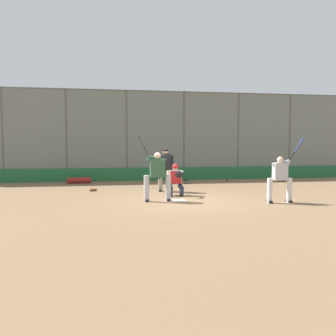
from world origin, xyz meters
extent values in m
plane|color=#846647|center=(0.00, 0.00, 0.00)|extent=(160.00, 160.00, 0.00)
cube|color=white|center=(0.00, 0.00, 0.01)|extent=(0.43, 0.43, 0.01)
cylinder|color=#515651|center=(-7.74, -6.68, 2.40)|extent=(0.08, 0.08, 4.79)
cylinder|color=#515651|center=(-4.64, -6.68, 2.40)|extent=(0.08, 0.08, 4.79)
cylinder|color=#515651|center=(-1.55, -6.68, 2.40)|extent=(0.08, 0.08, 4.79)
cylinder|color=#515651|center=(1.55, -6.68, 2.40)|extent=(0.08, 0.08, 4.79)
cylinder|color=#515651|center=(4.64, -6.68, 2.40)|extent=(0.08, 0.08, 4.79)
cylinder|color=#515651|center=(7.74, -6.68, 2.40)|extent=(0.08, 0.08, 4.79)
cube|color=slate|center=(0.00, -6.68, 2.40)|extent=(21.67, 0.01, 4.79)
cylinder|color=#515651|center=(0.00, -6.68, 4.76)|extent=(21.67, 0.06, 0.06)
cube|color=#236638|center=(0.00, -6.58, 0.34)|extent=(21.24, 0.18, 0.67)
cube|color=slate|center=(0.92, -8.98, 0.06)|extent=(15.17, 2.50, 0.12)
cube|color=slate|center=(0.92, -8.15, 0.22)|extent=(15.17, 0.55, 0.44)
cube|color=#B7BABC|center=(0.92, -8.15, 0.48)|extent=(15.17, 0.24, 0.08)
cube|color=slate|center=(0.92, -8.70, 0.38)|extent=(15.17, 0.55, 0.76)
cube|color=#B7BABC|center=(0.92, -8.70, 0.80)|extent=(15.17, 0.24, 0.08)
cube|color=slate|center=(0.92, -9.25, 0.54)|extent=(15.17, 0.55, 1.08)
cube|color=#B7BABC|center=(0.92, -9.25, 1.12)|extent=(15.17, 0.24, 0.08)
cube|color=slate|center=(0.92, -9.80, 0.70)|extent=(15.17, 0.55, 1.40)
cube|color=#B7BABC|center=(0.92, -9.80, 1.44)|extent=(15.17, 0.24, 0.08)
cylinder|color=#B7B7BC|center=(0.37, -0.02, 0.44)|extent=(0.18, 0.18, 0.89)
cube|color=black|center=(0.37, -0.02, 0.04)|extent=(0.12, 0.29, 0.08)
cylinder|color=#B7B7BC|center=(1.11, 0.02, 0.44)|extent=(0.18, 0.18, 0.89)
cube|color=black|center=(1.11, 0.02, 0.04)|extent=(0.12, 0.29, 0.08)
cube|color=#2D5138|center=(0.74, 0.00, 1.12)|extent=(0.49, 0.30, 0.61)
sphere|color=beige|center=(0.74, 0.00, 1.54)|extent=(0.23, 0.23, 0.23)
cylinder|color=#2D5138|center=(0.74, -0.03, 1.43)|extent=(0.62, 0.12, 0.23)
cylinder|color=#2D5138|center=(1.04, -0.01, 1.43)|extent=(0.13, 0.17, 0.17)
sphere|color=black|center=(1.04, -0.04, 1.50)|extent=(0.04, 0.04, 0.04)
cylinder|color=black|center=(1.10, -0.12, 1.65)|extent=(0.15, 0.19, 0.32)
cylinder|color=#28282D|center=(1.24, -0.30, 2.02)|extent=(0.25, 0.30, 0.46)
cylinder|color=#2D334C|center=(-0.27, -0.89, 0.15)|extent=(0.15, 0.15, 0.31)
cylinder|color=#2D334C|center=(-0.28, -1.09, 0.33)|extent=(0.19, 0.47, 0.24)
cube|color=black|center=(-0.27, -0.89, 0.04)|extent=(0.11, 0.26, 0.08)
cylinder|color=#2D334C|center=(0.14, -0.91, 0.15)|extent=(0.15, 0.15, 0.31)
cylinder|color=#2D334C|center=(0.13, -1.11, 0.33)|extent=(0.19, 0.47, 0.24)
cube|color=black|center=(0.14, -0.91, 0.04)|extent=(0.11, 0.26, 0.08)
cube|color=#B7B7BC|center=(-0.08, -1.15, 0.70)|extent=(0.46, 0.37, 0.55)
cube|color=#B21E1E|center=(-0.07, -1.00, 0.70)|extent=(0.40, 0.15, 0.46)
sphere|color=tan|center=(-0.08, -1.15, 1.05)|extent=(0.21, 0.21, 0.21)
sphere|color=#B21E1E|center=(-0.08, -1.15, 1.08)|extent=(0.23, 0.23, 0.23)
cylinder|color=#B7B7BC|center=(-0.24, -0.90, 0.87)|extent=(0.31, 0.53, 0.16)
ellipsoid|color=black|center=(-0.13, -0.66, 0.83)|extent=(0.30, 0.11, 0.24)
cylinder|color=tan|center=(0.19, -1.16, 0.72)|extent=(0.10, 0.31, 0.45)
cylinder|color=gray|center=(-0.07, -2.28, 0.44)|extent=(0.18, 0.18, 0.88)
cube|color=black|center=(-0.07, -2.28, 0.04)|extent=(0.14, 0.29, 0.08)
cylinder|color=gray|center=(0.34, -2.32, 0.44)|extent=(0.18, 0.18, 0.88)
cube|color=black|center=(0.34, -2.32, 0.04)|extent=(0.14, 0.29, 0.08)
cube|color=black|center=(0.14, -2.24, 1.20)|extent=(0.52, 0.47, 0.67)
sphere|color=tan|center=(0.14, -2.24, 1.62)|extent=(0.22, 0.22, 0.22)
cylinder|color=black|center=(0.14, -2.24, 1.68)|extent=(0.23, 0.23, 0.08)
cylinder|color=black|center=(-0.13, -2.15, 0.99)|extent=(0.17, 0.25, 0.94)
cylinder|color=black|center=(0.42, -2.21, 0.99)|extent=(0.13, 0.24, 0.94)
cylinder|color=silver|center=(-2.85, 0.90, 0.41)|extent=(0.17, 0.17, 0.82)
cube|color=black|center=(-2.85, 0.90, 0.04)|extent=(0.12, 0.28, 0.08)
cylinder|color=silver|center=(-3.52, 0.92, 0.41)|extent=(0.17, 0.17, 0.82)
cube|color=black|center=(-3.52, 0.92, 0.04)|extent=(0.12, 0.28, 0.08)
cube|color=#B7B7BC|center=(-3.18, 0.91, 1.03)|extent=(0.45, 0.26, 0.56)
sphere|color=beige|center=(-3.18, 0.91, 1.41)|extent=(0.21, 0.21, 0.21)
cylinder|color=#B7B7BC|center=(-3.19, 0.93, 1.32)|extent=(0.58, 0.16, 0.21)
cylinder|color=#B7B7BC|center=(-3.46, 0.94, 1.32)|extent=(0.12, 0.16, 0.16)
sphere|color=black|center=(-3.46, 0.97, 1.38)|extent=(0.04, 0.04, 0.04)
cylinder|color=black|center=(-3.52, 1.05, 1.53)|extent=(0.14, 0.20, 0.32)
cylinder|color=#334789|center=(-3.64, 1.24, 1.90)|extent=(0.23, 0.31, 0.46)
sphere|color=black|center=(-1.33, -5.56, 0.03)|extent=(0.04, 0.04, 0.04)
cylinder|color=black|center=(-1.41, -5.73, 0.03)|extent=(0.18, 0.34, 0.03)
cylinder|color=#28282D|center=(-1.59, -6.11, 0.03)|extent=(0.27, 0.48, 0.07)
sphere|color=black|center=(-6.40, -4.69, 0.03)|extent=(0.04, 0.04, 0.04)
cylinder|color=black|center=(-6.25, -4.79, 0.03)|extent=(0.32, 0.22, 0.03)
cylinder|color=tan|center=(-5.90, -5.03, 0.03)|extent=(0.45, 0.33, 0.07)
sphere|color=black|center=(-3.73, -5.76, 0.03)|extent=(0.04, 0.04, 0.04)
cylinder|color=black|center=(-3.61, -5.62, 0.03)|extent=(0.27, 0.30, 0.03)
cylinder|color=tan|center=(-3.32, -5.29, 0.03)|extent=(0.39, 0.43, 0.07)
sphere|color=black|center=(-1.47, -4.60, 0.03)|extent=(0.04, 0.04, 0.04)
cylinder|color=black|center=(-1.31, -4.65, 0.03)|extent=(0.34, 0.13, 0.03)
cylinder|color=tan|center=(-0.91, -4.77, 0.03)|extent=(0.48, 0.20, 0.07)
ellipsoid|color=brown|center=(3.06, -2.85, 0.06)|extent=(0.32, 0.21, 0.12)
ellipsoid|color=brown|center=(3.15, -2.75, 0.05)|extent=(0.12, 0.09, 0.09)
cylinder|color=maroon|center=(3.94, -5.73, 0.15)|extent=(0.92, 0.30, 0.30)
sphere|color=maroon|center=(3.48, -5.73, 0.15)|extent=(0.29, 0.29, 0.29)
sphere|color=maroon|center=(4.40, -5.73, 0.15)|extent=(0.29, 0.29, 0.29)
camera|label=1|loc=(2.08, 10.86, 1.89)|focal=35.00mm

